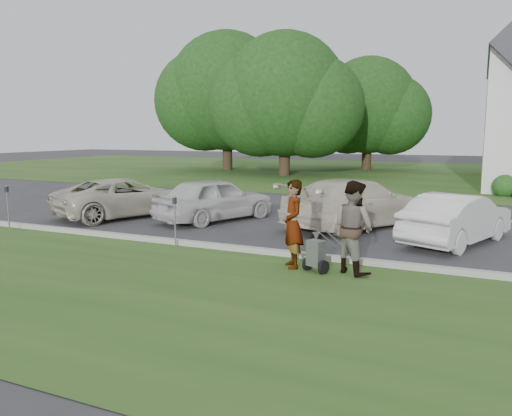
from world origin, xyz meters
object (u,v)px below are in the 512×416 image
Objects in this scene: parking_meter_far at (8,203)px; car_b at (215,199)px; car_d at (457,218)px; tree_far at (227,97)px; tree_back at (368,110)px; car_c at (356,203)px; tree_left at (285,100)px; person_right at (353,228)px; car_a at (125,197)px; parking_meter_near at (175,215)px; striping_cart at (316,254)px; person_left at (293,225)px.

parking_meter_far is 6.34m from car_b.
car_d is (7.60, -0.43, -0.06)m from car_b.
tree_far is at bearing 102.64° from parking_meter_far.
tree_far reaches higher than tree_back.
tree_far is 2.21× the size of car_c.
tree_left is 24.72m from person_right.
tree_left is 2.02× the size of car_c.
tree_far is at bearing -48.98° from car_a.
tree_far is at bearing -28.25° from car_d.
car_a is at bearing -71.76° from tree_far.
tree_far reaches higher than car_a.
tree_back is at bearing -51.66° from car_d.
car_c is (4.93, -24.94, -3.96)m from tree_back.
parking_meter_near is at bearing -87.47° from tree_back.
tree_left reaches higher than tree_back.
car_b is at bearing -147.71° from car_a.
tree_back is at bearing 92.53° from parking_meter_near.
car_d is (12.34, 3.77, -0.20)m from parking_meter_far.
person_right is at bearing -6.53° from parking_meter_near.
car_c is at bearing -53.17° from tree_far.
striping_cart is 0.56× the size of person_left.
person_right is 0.37× the size of car_c.
person_left is at bearing -81.04° from tree_back.
tree_left is at bearing -33.20° from car_c.
person_right is at bearing 131.33° from car_c.
person_left is (4.78, -30.30, -3.76)m from tree_back.
striping_cart is 9.79m from parking_meter_far.
car_a is at bearing 142.06° from parking_meter_near.
car_a is at bearing -86.82° from tree_left.
person_left reaches higher than car_c.
car_a is (-9.06, 3.89, -0.30)m from person_right.
parking_meter_near is 7.48m from car_d.
parking_meter_near is at bearing 25.48° from person_right.
parking_meter_far reaches higher than parking_meter_near.
person_right is 7.27m from car_b.
person_right reaches higher than parking_meter_near.
tree_back is 25.73m from car_c.
parking_meter_far is 0.28× the size of car_a.
tree_left is 2.17× the size of car_a.
striping_cart is 0.95m from person_right.
car_c is at bearing 28.21° from parking_meter_far.
person_left reaches higher than parking_meter_near.
tree_back is 26.05m from car_b.
tree_left reaches higher than car_b.
person_left is 3.53m from parking_meter_near.
person_right is at bearing 41.70° from striping_cart.
parking_meter_far is (-0.41, -21.94, -4.24)m from tree_left.
tree_left is 22.69m from parking_meter_near.
person_left is 0.47× the size of car_d.
parking_meter_near is at bearing -65.34° from tree_far.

